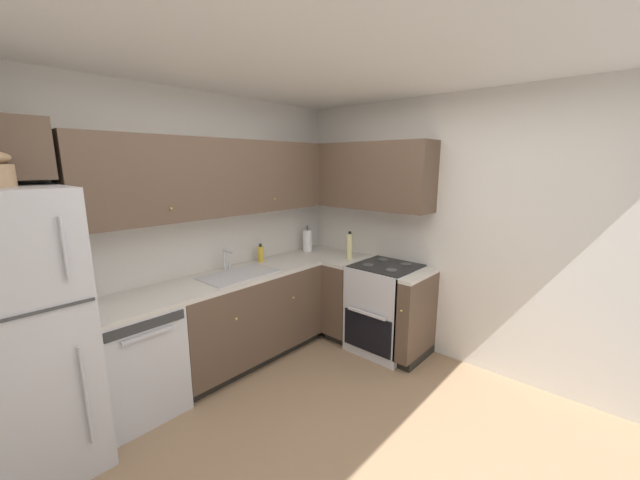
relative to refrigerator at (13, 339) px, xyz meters
name	(u,v)px	position (x,y,z in m)	size (l,w,h in m)	color
ground_plane	(337,460)	(1.35, -1.42, -0.91)	(3.56, 3.59, 0.02)	#937556
wall_back	(186,236)	(1.35, 0.40, 0.38)	(3.66, 0.05, 2.56)	silver
wall_right	(458,233)	(3.16, -1.42, 0.38)	(0.05, 3.69, 2.56)	silver
ceiling	(342,35)	(1.35, -1.42, 1.69)	(3.66, 3.69, 0.05)	white
refrigerator	(13,339)	(0.00, 0.00, 0.00)	(0.73, 0.78, 1.80)	silver
dishwasher	(134,360)	(0.69, 0.08, -0.46)	(0.60, 0.63, 0.87)	silver
lower_cabinets_back	(247,317)	(1.76, 0.08, -0.46)	(1.54, 0.62, 0.87)	brown
countertop_back	(245,274)	(1.76, 0.08, -0.01)	(2.75, 0.60, 0.04)	beige
lower_cabinets_right	(370,305)	(2.84, -0.65, -0.46)	(0.62, 1.05, 0.87)	brown
countertop_right	(371,265)	(2.83, -0.65, -0.01)	(0.60, 1.05, 0.03)	beige
oven_range	(385,307)	(2.85, -0.83, -0.44)	(0.68, 0.62, 1.06)	silver
upper_cabinets_back	(217,178)	(1.60, 0.22, 0.90)	(2.43, 0.34, 0.68)	brown
upper_cabinets_right	(362,176)	(2.97, -0.41, 0.90)	(0.32, 1.57, 0.68)	brown
sink	(239,279)	(1.67, 0.05, -0.04)	(0.71, 0.40, 0.10)	#B7B7BC
faucet	(226,258)	(1.68, 0.25, 0.13)	(0.07, 0.16, 0.21)	silver
soap_bottle	(261,254)	(2.10, 0.26, 0.09)	(0.06, 0.06, 0.20)	gold
paper_towel_roll	(307,240)	(2.80, 0.24, 0.13)	(0.11, 0.11, 0.32)	white
oil_bottle	(350,246)	(2.83, -0.37, 0.15)	(0.07, 0.07, 0.30)	beige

